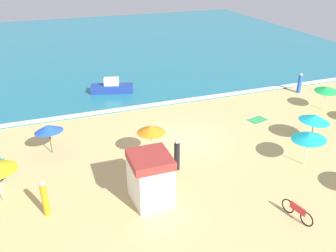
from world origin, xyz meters
TOP-DOWN VIEW (x-y plane):
  - ground_plane at (0.00, 0.00)m, footprint 60.00×60.00m
  - ocean_water at (0.00, 28.00)m, footprint 60.00×44.00m
  - wave_breaker_foam at (0.00, 6.30)m, footprint 57.00×0.70m
  - lifeguard_cabana at (-3.85, -5.24)m, footprint 1.95×2.10m
  - beach_umbrella_0 at (12.43, 1.06)m, footprint 2.49×2.49m
  - beach_umbrella_5 at (8.04, -2.85)m, footprint 2.55×2.53m
  - beach_umbrella_7 at (-8.23, 1.42)m, footprint 2.24×2.26m
  - beach_umbrella_8 at (5.66, -5.09)m, footprint 2.65×2.64m
  - beach_umbrella_9 at (-2.56, -1.29)m, footprint 2.39×2.39m
  - parked_bicycle at (2.20, -8.86)m, footprint 0.43×1.79m
  - beachgoer_2 at (-8.84, -4.58)m, footprint 0.35×0.35m
  - beachgoer_3 at (-1.58, -3.01)m, footprint 0.47×0.47m
  - beachgoer_4 at (13.02, 4.79)m, footprint 0.46×0.46m
  - beach_towel_0 at (6.46, 1.11)m, footprint 1.57×1.21m
  - small_boat_0 at (-2.53, 10.25)m, footprint 3.80×2.03m

SIDE VIEW (x-z plane):
  - ground_plane at x=0.00m, z-range 0.00..0.00m
  - beach_towel_0 at x=6.46m, z-range 0.00..0.01m
  - ocean_water at x=0.00m, z-range 0.00..0.10m
  - wave_breaker_foam at x=0.00m, z-range 0.10..0.11m
  - parked_bicycle at x=2.20m, z-range 0.00..0.76m
  - small_boat_0 at x=-2.53m, z-range -0.11..1.21m
  - beachgoer_4 at x=13.02m, z-range -0.05..1.73m
  - beachgoer_3 at x=-1.58m, z-range -0.03..1.91m
  - beachgoer_2 at x=-8.84m, z-range -0.01..1.91m
  - lifeguard_cabana at x=-3.85m, z-range 0.03..2.67m
  - beach_umbrella_5 at x=8.04m, z-range 0.67..2.62m
  - beach_umbrella_7 at x=-8.23m, z-range 0.69..2.68m
  - beach_umbrella_0 at x=12.43m, z-range 0.72..2.66m
  - beach_umbrella_8 at x=5.66m, z-range 0.79..2.91m
  - beach_umbrella_9 at x=-2.56m, z-range 0.85..3.01m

